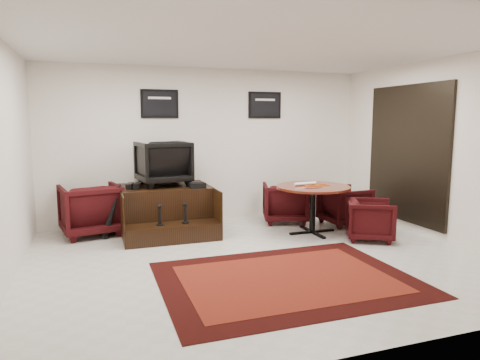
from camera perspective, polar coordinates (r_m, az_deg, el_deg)
name	(u,v)px	position (r m, az deg, el deg)	size (l,w,h in m)	color
ground	(258,259)	(5.89, 2.36, -10.45)	(6.00, 6.00, 0.00)	silver
room_shell	(283,126)	(5.86, 5.76, 7.18)	(6.02, 5.02, 2.81)	white
area_rug	(287,279)	(5.20, 6.25, -12.99)	(2.93, 2.20, 0.01)	black
shine_podium	(166,211)	(7.32, -9.88, -4.05)	(1.48, 1.53, 0.76)	black
shine_chair	(163,161)	(7.34, -10.22, 2.54)	(0.82, 0.76, 0.84)	black
shoes_pair	(134,186)	(7.12, -14.00, -0.77)	(0.27, 0.30, 0.09)	black
polish_kit	(198,185)	(7.02, -5.68, -0.70)	(0.25, 0.17, 0.09)	black
umbrella_black	(112,211)	(7.07, -16.64, -3.93)	(0.33, 0.12, 0.89)	black
umbrella_hooked	(112,211)	(7.26, -16.71, -3.95)	(0.30, 0.11, 0.81)	black
armchair_side	(90,207)	(7.39, -19.32, -3.41)	(0.90, 0.84, 0.92)	black
meeting_table	(313,192)	(7.13, 9.70, -1.53)	(1.21, 1.21, 0.79)	#421109
table_chair_back	(285,201)	(7.90, 6.02, -2.75)	(0.77, 0.72, 0.80)	black
table_chair_window	(345,204)	(7.90, 13.82, -3.08)	(0.74, 0.69, 0.76)	black
table_chair_corner	(370,218)	(7.01, 16.97, -4.84)	(0.68, 0.64, 0.70)	black
paper_roll	(305,184)	(7.19, 8.70, -0.48)	(0.05, 0.05, 0.42)	white
table_clutter	(316,186)	(7.10, 10.10, -0.77)	(0.57, 0.35, 0.01)	orange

